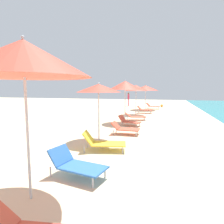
{
  "coord_description": "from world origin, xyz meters",
  "views": [
    {
      "loc": [
        2.2,
        5.27,
        2.08
      ],
      "look_at": [
        0.4,
        11.65,
        1.3
      ],
      "focal_mm": 31.21,
      "sensor_mm": 36.0,
      "label": 1
    }
  ],
  "objects_px": {
    "umbrella_fourth": "(99,88)",
    "lounger_fourth_shoreside": "(125,128)",
    "umbrella_fifth": "(125,85)",
    "lounger_fourth_inland": "(103,142)",
    "umbrella_farthest": "(146,88)",
    "person_walking_mid": "(128,98)",
    "umbrella_third": "(24,58)",
    "lounger_fifth_shoreside": "(135,116)",
    "beach_ball": "(162,106)",
    "lounger_third_shoreside": "(76,164)",
    "umbrella_sixth": "(136,88)",
    "lounger_sixth_shoreside": "(144,109)",
    "lounger_fifth_inland": "(129,121)",
    "lounger_farthest_shoreside": "(153,106)"
  },
  "relations": [
    {
      "from": "lounger_fourth_shoreside",
      "to": "lounger_fourth_inland",
      "type": "distance_m",
      "value": 2.54
    },
    {
      "from": "person_walking_mid",
      "to": "lounger_fourth_inland",
      "type": "bearing_deg",
      "value": -92.28
    },
    {
      "from": "lounger_fourth_shoreside",
      "to": "lounger_sixth_shoreside",
      "type": "xyz_separation_m",
      "value": [
        -0.02,
        8.2,
        0.06
      ]
    },
    {
      "from": "umbrella_third",
      "to": "lounger_farthest_shoreside",
      "type": "distance_m",
      "value": 18.02
    },
    {
      "from": "umbrella_third",
      "to": "umbrella_fifth",
      "type": "bearing_deg",
      "value": 90.17
    },
    {
      "from": "lounger_third_shoreside",
      "to": "beach_ball",
      "type": "relative_size",
      "value": 4.51
    },
    {
      "from": "umbrella_third",
      "to": "umbrella_fourth",
      "type": "bearing_deg",
      "value": 92.53
    },
    {
      "from": "umbrella_sixth",
      "to": "lounger_sixth_shoreside",
      "type": "relative_size",
      "value": 1.94
    },
    {
      "from": "lounger_fourth_inland",
      "to": "umbrella_farthest",
      "type": "distance_m",
      "value": 13.81
    },
    {
      "from": "lounger_sixth_shoreside",
      "to": "umbrella_farthest",
      "type": "bearing_deg",
      "value": 94.88
    },
    {
      "from": "lounger_farthest_shoreside",
      "to": "person_walking_mid",
      "type": "height_order",
      "value": "person_walking_mid"
    },
    {
      "from": "lounger_third_shoreside",
      "to": "umbrella_sixth",
      "type": "bearing_deg",
      "value": 102.67
    },
    {
      "from": "lounger_fourth_inland",
      "to": "lounger_sixth_shoreside",
      "type": "height_order",
      "value": "lounger_fourth_inland"
    },
    {
      "from": "lounger_fifth_shoreside",
      "to": "umbrella_third",
      "type": "bearing_deg",
      "value": -103.59
    },
    {
      "from": "umbrella_fourth",
      "to": "umbrella_sixth",
      "type": "relative_size",
      "value": 0.95
    },
    {
      "from": "umbrella_farthest",
      "to": "umbrella_fourth",
      "type": "bearing_deg",
      "value": -92.56
    },
    {
      "from": "umbrella_third",
      "to": "lounger_fifth_inland",
      "type": "xyz_separation_m",
      "value": [
        0.41,
        7.81,
        -2.34
      ]
    },
    {
      "from": "beach_ball",
      "to": "umbrella_farthest",
      "type": "bearing_deg",
      "value": -114.38
    },
    {
      "from": "umbrella_farthest",
      "to": "person_walking_mid",
      "type": "distance_m",
      "value": 4.63
    },
    {
      "from": "umbrella_fourth",
      "to": "lounger_fifth_shoreside",
      "type": "relative_size",
      "value": 1.56
    },
    {
      "from": "lounger_fourth_inland",
      "to": "lounger_sixth_shoreside",
      "type": "bearing_deg",
      "value": 76.12
    },
    {
      "from": "lounger_third_shoreside",
      "to": "lounger_fourth_inland",
      "type": "distance_m",
      "value": 2.09
    },
    {
      "from": "umbrella_third",
      "to": "lounger_farthest_shoreside",
      "type": "relative_size",
      "value": 2.08
    },
    {
      "from": "umbrella_sixth",
      "to": "person_walking_mid",
      "type": "distance_m",
      "value": 8.13
    },
    {
      "from": "umbrella_fourth",
      "to": "lounger_sixth_shoreside",
      "type": "xyz_separation_m",
      "value": [
        0.8,
        9.45,
        -1.77
      ]
    },
    {
      "from": "umbrella_third",
      "to": "lounger_fourth_inland",
      "type": "relative_size",
      "value": 1.96
    },
    {
      "from": "umbrella_fifth",
      "to": "lounger_fifth_shoreside",
      "type": "distance_m",
      "value": 2.42
    },
    {
      "from": "lounger_third_shoreside",
      "to": "person_walking_mid",
      "type": "height_order",
      "value": "person_walking_mid"
    },
    {
      "from": "umbrella_fourth",
      "to": "lounger_fourth_shoreside",
      "type": "bearing_deg",
      "value": 56.71
    },
    {
      "from": "lounger_sixth_shoreside",
      "to": "beach_ball",
      "type": "height_order",
      "value": "lounger_sixth_shoreside"
    },
    {
      "from": "lounger_third_shoreside",
      "to": "lounger_fifth_inland",
      "type": "relative_size",
      "value": 1.1
    },
    {
      "from": "lounger_sixth_shoreside",
      "to": "person_walking_mid",
      "type": "distance_m",
      "value": 7.25
    },
    {
      "from": "lounger_fifth_shoreside",
      "to": "umbrella_farthest",
      "type": "relative_size",
      "value": 0.59
    },
    {
      "from": "lounger_fifth_shoreside",
      "to": "umbrella_sixth",
      "type": "height_order",
      "value": "umbrella_sixth"
    },
    {
      "from": "umbrella_sixth",
      "to": "lounger_fifth_inland",
      "type": "bearing_deg",
      "value": -85.61
    },
    {
      "from": "lounger_fifth_inland",
      "to": "person_walking_mid",
      "type": "bearing_deg",
      "value": 111.3
    },
    {
      "from": "lounger_third_shoreside",
      "to": "lounger_fourth_inland",
      "type": "height_order",
      "value": "lounger_third_shoreside"
    },
    {
      "from": "umbrella_fifth",
      "to": "lounger_fourth_inland",
      "type": "bearing_deg",
      "value": -85.65
    },
    {
      "from": "lounger_fourth_shoreside",
      "to": "lounger_fifth_inland",
      "type": "height_order",
      "value": "lounger_fifth_inland"
    },
    {
      "from": "lounger_fifth_inland",
      "to": "person_walking_mid",
      "type": "relative_size",
      "value": 0.78
    },
    {
      "from": "lounger_fourth_inland",
      "to": "person_walking_mid",
      "type": "relative_size",
      "value": 0.91
    },
    {
      "from": "lounger_fifth_shoreside",
      "to": "beach_ball",
      "type": "bearing_deg",
      "value": 70.49
    },
    {
      "from": "lounger_fourth_inland",
      "to": "beach_ball",
      "type": "distance_m",
      "value": 17.15
    },
    {
      "from": "umbrella_sixth",
      "to": "umbrella_third",
      "type": "bearing_deg",
      "value": -90.1
    },
    {
      "from": "lounger_fourth_shoreside",
      "to": "lounger_fifth_shoreside",
      "type": "relative_size",
      "value": 0.85
    },
    {
      "from": "lounger_fourth_inland",
      "to": "umbrella_fifth",
      "type": "distance_m",
      "value": 5.97
    },
    {
      "from": "umbrella_fourth",
      "to": "lounger_fourth_inland",
      "type": "bearing_deg",
      "value": -64.98
    },
    {
      "from": "umbrella_third",
      "to": "lounger_fifth_shoreside",
      "type": "distance_m",
      "value": 10.27
    },
    {
      "from": "lounger_fourth_inland",
      "to": "lounger_farthest_shoreside",
      "type": "relative_size",
      "value": 1.06
    },
    {
      "from": "umbrella_fifth",
      "to": "lounger_fourth_shoreside",
      "type": "bearing_deg",
      "value": -78.06
    }
  ]
}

